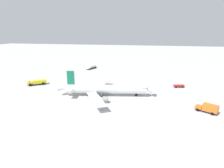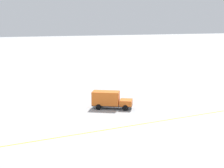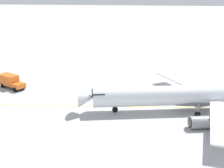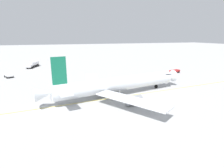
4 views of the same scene
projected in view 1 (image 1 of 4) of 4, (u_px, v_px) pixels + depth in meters
name	position (u px, v px, depth m)	size (l,w,h in m)	color
ground_plane	(106.00, 100.00, 74.47)	(600.00, 600.00, 0.00)	#B2B2B2
airliner_main	(105.00, 89.00, 78.08)	(36.91, 40.82, 11.05)	silver
fuel_tanker_truck	(92.00, 67.00, 134.61)	(9.85, 6.01, 2.87)	#232326
pushback_tug_truck	(71.00, 74.00, 116.14)	(4.55, 3.60, 1.30)	#232326
ops_pickup_truck	(179.00, 86.00, 90.42)	(3.09, 5.38, 1.41)	#232326
fire_tender_truck	(37.00, 82.00, 94.48)	(7.63, 9.22, 2.50)	#232326
catering_truck_truck	(208.00, 108.00, 62.13)	(5.73, 7.34, 3.10)	#232326
taxiway_centreline	(94.00, 96.00, 78.07)	(13.22, 165.64, 0.01)	yellow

